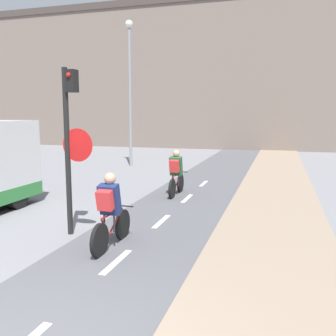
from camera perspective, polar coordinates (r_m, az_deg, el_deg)
The scene contains 5 objects.
building_row_background at distance 29.18m, azimuth 11.90°, elevation 13.67°, with size 60.00×5.20×10.70m.
traffic_light_pole at distance 7.80m, azimuth -14.67°, elevation 5.07°, with size 0.67×0.25×3.40m.
street_lamp_far at distance 18.14m, azimuth -5.84°, elevation 13.40°, with size 0.36×0.36×6.78m.
cyclist_near at distance 7.01m, azimuth -8.82°, elevation -6.66°, with size 0.46×1.60×1.43m.
cyclist_far at distance 11.40m, azimuth 1.23°, elevation -0.85°, with size 0.46×1.56×1.42m.
Camera 1 is at (2.56, -2.51, 2.48)m, focal length 40.00 mm.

